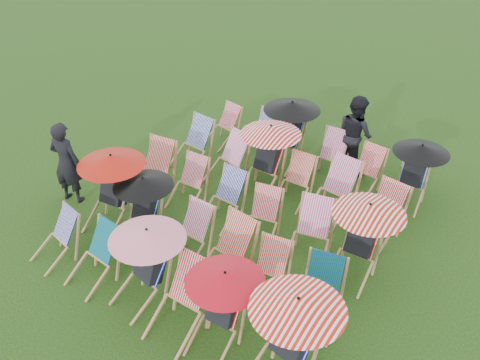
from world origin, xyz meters
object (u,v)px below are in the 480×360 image
Objects in this scene: deckchair_5 at (287,339)px; deckchair_0 at (55,238)px; person_left at (66,163)px; person_rear at (355,134)px; deckchair_29 at (413,173)px.

deckchair_0 is at bearing -168.13° from deckchair_5.
person_rear is at bearing -148.35° from person_left.
person_left is at bearing 142.31° from deckchair_0.
deckchair_5 is at bearing 135.73° from person_rear.
person_rear is at bearing 115.65° from deckchair_5.
deckchair_29 is at bearing 60.14° from deckchair_0.
person_rear reaches higher than deckchair_5.
deckchair_29 is 1.45m from person_rear.
deckchair_29 is (4.19, 4.68, 0.21)m from deckchair_0.
person_left is at bearing 178.14° from deckchair_5.
person_left is 5.50m from person_rear.
person_left reaches higher than deckchair_29.
person_rear reaches higher than deckchair_29.
deckchair_29 is at bearing 100.56° from deckchair_5.
person_rear reaches higher than person_left.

